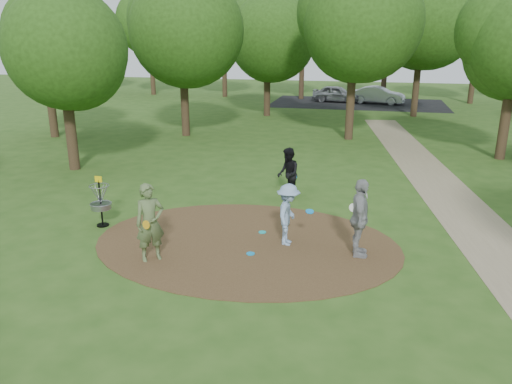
# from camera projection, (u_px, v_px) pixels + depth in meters

# --- Properties ---
(ground) EXTENTS (100.00, 100.00, 0.00)m
(ground) POSITION_uv_depth(u_px,v_px,m) (246.00, 243.00, 13.68)
(ground) COLOR #2D5119
(ground) RESTS_ON ground
(dirt_clearing) EXTENTS (8.40, 8.40, 0.02)m
(dirt_clearing) POSITION_uv_depth(u_px,v_px,m) (246.00, 243.00, 13.68)
(dirt_clearing) COLOR #47301C
(dirt_clearing) RESTS_ON ground
(footpath) EXTENTS (7.55, 39.89, 0.01)m
(footpath) POSITION_uv_depth(u_px,v_px,m) (485.00, 236.00, 14.15)
(footpath) COLOR #8C7A5B
(footpath) RESTS_ON ground
(parking_lot) EXTENTS (14.00, 8.00, 0.01)m
(parking_lot) POSITION_uv_depth(u_px,v_px,m) (358.00, 103.00, 41.12)
(parking_lot) COLOR black
(parking_lot) RESTS_ON ground
(player_observer_with_disc) EXTENTS (0.87, 0.84, 2.01)m
(player_observer_with_disc) POSITION_uv_depth(u_px,v_px,m) (150.00, 223.00, 12.38)
(player_observer_with_disc) COLOR #576B3E
(player_observer_with_disc) RESTS_ON ground
(player_throwing_with_disc) EXTENTS (1.05, 1.12, 1.70)m
(player_throwing_with_disc) POSITION_uv_depth(u_px,v_px,m) (288.00, 215.00, 13.36)
(player_throwing_with_disc) COLOR #87A5C9
(player_throwing_with_disc) RESTS_ON ground
(player_walking_with_disc) EXTENTS (0.95, 1.06, 1.81)m
(player_walking_with_disc) POSITION_uv_depth(u_px,v_px,m) (288.00, 174.00, 17.04)
(player_walking_with_disc) COLOR black
(player_walking_with_disc) RESTS_ON ground
(player_waiting_with_disc) EXTENTS (0.58, 1.24, 2.06)m
(player_waiting_with_disc) POSITION_uv_depth(u_px,v_px,m) (360.00, 218.00, 12.59)
(player_waiting_with_disc) COLOR gray
(player_waiting_with_disc) RESTS_ON ground
(disc_ground_cyan) EXTENTS (0.22, 0.22, 0.02)m
(disc_ground_cyan) POSITION_uv_depth(u_px,v_px,m) (262.00, 232.00, 14.36)
(disc_ground_cyan) COLOR #16AFB4
(disc_ground_cyan) RESTS_ON dirt_clearing
(disc_ground_blue) EXTENTS (0.22, 0.22, 0.02)m
(disc_ground_blue) POSITION_uv_depth(u_px,v_px,m) (250.00, 254.00, 12.96)
(disc_ground_blue) COLOR #0C8BCD
(disc_ground_blue) RESTS_ON dirt_clearing
(car_left) EXTENTS (4.22, 2.20, 1.37)m
(car_left) POSITION_uv_depth(u_px,v_px,m) (337.00, 94.00, 41.71)
(car_left) COLOR #929398
(car_left) RESTS_ON ground
(car_right) EXTENTS (4.45, 2.31, 1.40)m
(car_right) POSITION_uv_depth(u_px,v_px,m) (378.00, 95.00, 40.67)
(car_right) COLOR #B4B8BC
(car_right) RESTS_ON ground
(disc_golf_basket) EXTENTS (0.63, 0.63, 1.54)m
(disc_golf_basket) POSITION_uv_depth(u_px,v_px,m) (100.00, 198.00, 14.66)
(disc_golf_basket) COLOR black
(disc_golf_basket) RESTS_ON ground
(tree_ring) EXTENTS (37.47, 45.35, 9.32)m
(tree_ring) POSITION_uv_depth(u_px,v_px,m) (369.00, 39.00, 22.11)
(tree_ring) COLOR #332316
(tree_ring) RESTS_ON ground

